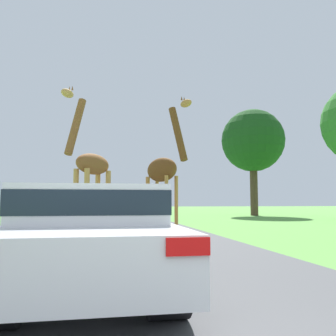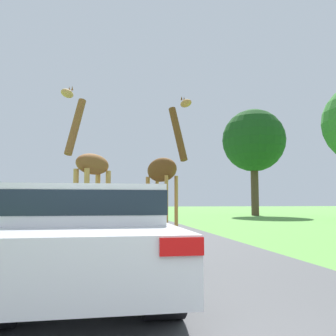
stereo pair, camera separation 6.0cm
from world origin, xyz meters
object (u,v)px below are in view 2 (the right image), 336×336
object	(u,v)px
giraffe_near_road	(164,168)
tree_centre_back	(254,141)
car_lead_maroon	(89,234)
car_queue_left	(121,209)
car_queue_right	(136,208)
car_far_ahead	(92,206)
giraffe_companion	(90,168)

from	to	relation	value
giraffe_near_road	tree_centre_back	world-z (taller)	tree_centre_back
giraffe_near_road	car_lead_maroon	size ratio (longest dim) A/B	1.25
giraffe_near_road	car_queue_left	xyz separation A→B (m)	(-1.57, 3.42, -1.68)
car_queue_right	car_queue_left	xyz separation A→B (m)	(-1.15, -4.83, 0.05)
tree_centre_back	car_far_ahead	bearing A→B (deg)	165.79
car_queue_right	car_queue_left	world-z (taller)	car_queue_left
giraffe_companion	car_queue_right	xyz separation A→B (m)	(2.45, 8.75, -1.63)
car_queue_right	car_queue_left	size ratio (longest dim) A/B	0.89
car_lead_maroon	giraffe_companion	bearing A→B (deg)	92.43
giraffe_near_road	car_queue_left	size ratio (longest dim) A/B	1.14
car_lead_maroon	car_far_ahead	distance (m)	26.19
car_lead_maroon	car_far_ahead	size ratio (longest dim) A/B	1.03
car_lead_maroon	car_queue_left	distance (m)	12.62
tree_centre_back	car_lead_maroon	bearing A→B (deg)	-118.38
giraffe_companion	car_queue_left	world-z (taller)	giraffe_companion
giraffe_companion	car_queue_right	world-z (taller)	giraffe_companion
car_far_ahead	tree_centre_back	xyz separation A→B (m)	(13.25, -3.35, 5.43)
giraffe_near_road	car_queue_right	size ratio (longest dim) A/B	1.27
giraffe_near_road	car_far_ahead	size ratio (longest dim) A/B	1.29
car_queue_right	tree_centre_back	bearing A→B (deg)	27.81
car_far_ahead	giraffe_companion	bearing A→B (deg)	-88.19
giraffe_companion	car_far_ahead	world-z (taller)	giraffe_companion
car_lead_maroon	tree_centre_back	world-z (taller)	tree_centre_back
car_lead_maroon	car_queue_right	world-z (taller)	car_queue_right
giraffe_companion	car_lead_maroon	size ratio (longest dim) A/B	1.26
giraffe_near_road	tree_centre_back	size ratio (longest dim) A/B	0.58
giraffe_companion	car_far_ahead	bearing A→B (deg)	-51.00
giraffe_near_road	car_lead_maroon	bearing A→B (deg)	44.22
tree_centre_back	car_queue_left	bearing A→B (deg)	-138.06
giraffe_companion	car_queue_right	size ratio (longest dim) A/B	1.28
giraffe_near_road	tree_centre_back	xyz separation A→B (m)	(9.82, 13.65, 3.71)
giraffe_companion	car_far_ahead	distance (m)	17.58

